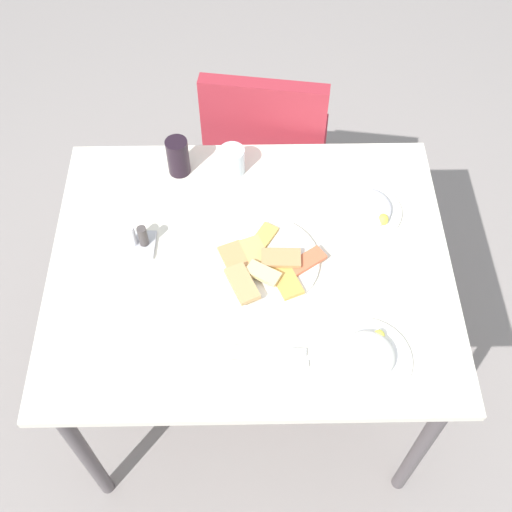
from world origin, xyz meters
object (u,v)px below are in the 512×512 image
at_px(salad_plate_greens, 367,356).
at_px(salad_plate_rice, 366,209).
at_px(dining_chair, 267,151).
at_px(drinking_glass, 232,160).
at_px(fork, 269,364).
at_px(dining_table, 251,279).
at_px(pide_platter, 265,262).
at_px(paper_napkin, 269,358).
at_px(spoon, 269,350).
at_px(condiment_caddy, 138,240).
at_px(soda_can, 178,157).

relative_size(salad_plate_greens, salad_plate_rice, 1.08).
bearing_deg(salad_plate_greens, dining_chair, 103.30).
relative_size(drinking_glass, fork, 0.44).
bearing_deg(dining_table, fork, -82.14).
xyz_separation_m(pide_platter, drinking_glass, (-0.09, 0.35, 0.03)).
height_order(paper_napkin, spoon, spoon).
relative_size(dining_table, salad_plate_greens, 4.87).
bearing_deg(paper_napkin, dining_table, 98.35).
bearing_deg(drinking_glass, spoon, -81.38).
xyz_separation_m(pide_platter, salad_plate_greens, (0.25, -0.29, 0.01)).
bearing_deg(paper_napkin, spoon, 90.00).
bearing_deg(condiment_caddy, soda_can, 70.55).
distance_m(salad_plate_greens, paper_napkin, 0.24).
bearing_deg(pide_platter, paper_napkin, -89.23).
bearing_deg(drinking_glass, salad_plate_greens, -62.22).
relative_size(soda_can, fork, 0.62).
relative_size(dining_table, condiment_caddy, 11.72).
distance_m(pide_platter, salad_plate_greens, 0.38).
xyz_separation_m(dining_table, salad_plate_rice, (0.33, 0.17, 0.10)).
bearing_deg(paper_napkin, dining_chair, 88.71).
relative_size(fork, condiment_caddy, 2.10).
distance_m(salad_plate_greens, drinking_glass, 0.72).
height_order(paper_napkin, fork, fork).
xyz_separation_m(drinking_glass, paper_napkin, (0.09, -0.63, -0.04)).
bearing_deg(soda_can, condiment_caddy, -109.45).
relative_size(dining_chair, salad_plate_greens, 4.14).
relative_size(dining_table, pide_platter, 3.40).
distance_m(salad_plate_rice, fork, 0.56).
bearing_deg(dining_table, pide_platter, -8.59).
bearing_deg(drinking_glass, dining_table, -81.61).
xyz_separation_m(salad_plate_greens, fork, (-0.24, -0.01, -0.01)).
distance_m(salad_plate_rice, drinking_glass, 0.42).
bearing_deg(paper_napkin, condiment_caddy, 135.22).
bearing_deg(pide_platter, salad_plate_rice, 30.70).
xyz_separation_m(salad_plate_greens, drinking_glass, (-0.33, 0.63, 0.02)).
relative_size(pide_platter, soda_can, 2.64).
bearing_deg(spoon, salad_plate_greens, -1.94).
bearing_deg(salad_plate_rice, dining_table, -153.05).
distance_m(dining_table, pide_platter, 0.10).
bearing_deg(condiment_caddy, dining_table, -11.32).
distance_m(soda_can, paper_napkin, 0.68).
bearing_deg(fork, salad_plate_rice, 59.37).
bearing_deg(salad_plate_greens, paper_napkin, 178.24).
xyz_separation_m(dining_chair, paper_napkin, (-0.02, -0.93, 0.23)).
distance_m(dining_table, soda_can, 0.43).
relative_size(dining_table, soda_can, 9.00).
xyz_separation_m(salad_plate_rice, condiment_caddy, (-0.64, -0.11, 0.01)).
height_order(drinking_glass, fork, drinking_glass).
bearing_deg(salad_plate_greens, soda_can, 127.89).
height_order(dining_table, dining_chair, dining_chair).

